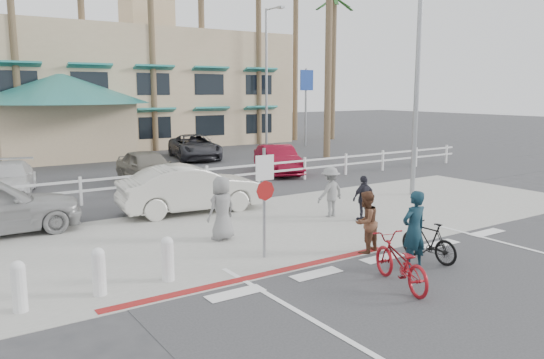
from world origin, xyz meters
TOP-DOWN VIEW (x-y plane):
  - ground at (0.00, 0.00)m, footprint 140.00×140.00m
  - bike_path at (0.00, -2.00)m, footprint 12.00×16.00m
  - sidewalk_plaza at (0.00, 4.50)m, footprint 22.00×7.00m
  - cross_street at (0.00, 8.50)m, footprint 40.00×5.00m
  - parking_lot at (0.00, 18.00)m, footprint 50.00×16.00m
  - curb_red at (-3.00, 1.20)m, footprint 7.00×0.25m
  - rail_fence at (0.50, 10.50)m, footprint 29.40×0.16m
  - building at (2.00, 31.00)m, footprint 28.00×16.00m
  - sign_post at (-2.30, 2.20)m, footprint 0.50×0.10m
  - bollard_0 at (-4.80, 2.00)m, footprint 0.26×0.26m
  - bollard_1 at (-6.20, 2.00)m, footprint 0.26×0.26m
  - bollard_2 at (-7.60, 2.00)m, footprint 0.26×0.26m
  - streetlight_0 at (6.50, 5.50)m, footprint 0.60×2.00m
  - streetlight_1 at (12.00, 24.00)m, footprint 0.60×2.00m
  - info_sign at (14.00, 22.00)m, footprint 1.20×0.16m
  - palm_3 at (-4.00, 25.00)m, footprint 4.00×4.00m
  - palm_4 at (0.00, 26.00)m, footprint 4.00×4.00m
  - palm_5 at (4.00, 25.00)m, footprint 4.00×4.00m
  - palm_6 at (8.00, 26.00)m, footprint 4.00×4.00m
  - palm_7 at (12.00, 25.00)m, footprint 4.00×4.00m
  - palm_8 at (16.00, 26.00)m, footprint 4.00×4.00m
  - palm_9 at (19.00, 25.00)m, footprint 4.00×4.00m
  - palm_11 at (11.00, 16.00)m, footprint 4.00×4.00m
  - bike_red at (-1.06, -0.88)m, footprint 1.20×2.05m
  - rider_red at (0.00, -0.28)m, footprint 0.66×0.45m
  - bike_black at (0.74, -0.09)m, footprint 0.49×1.56m
  - rider_black at (-0.03, 1.19)m, footprint 0.86×0.74m
  - pedestrian_a at (1.64, 4.51)m, footprint 1.08×0.71m
  - pedestrian_child at (2.17, 3.57)m, footprint 0.82×0.38m
  - pedestrian_b at (-2.40, 4.09)m, footprint 0.93×0.71m
  - car_white_sedan at (-1.65, 7.53)m, footprint 4.77×2.09m
  - lot_car_1 at (-6.20, 13.76)m, footprint 2.75×4.60m
  - lot_car_2 at (-0.95, 13.30)m, footprint 1.69×4.20m
  - lot_car_3 at (5.20, 12.58)m, footprint 2.64×4.33m
  - lot_car_5 at (4.31, 19.76)m, footprint 3.36×5.41m

SIDE VIEW (x-z plane):
  - ground at x=0.00m, z-range 0.00..0.00m
  - parking_lot at x=0.00m, z-range 0.00..0.01m
  - bike_path at x=0.00m, z-range 0.00..0.01m
  - cross_street at x=0.00m, z-range 0.00..0.01m
  - sidewalk_plaza at x=0.00m, z-range 0.00..0.01m
  - curb_red at x=-3.00m, z-range 0.00..0.02m
  - bike_black at x=0.74m, z-range 0.00..0.93m
  - bollard_0 at x=-4.80m, z-range 0.00..0.95m
  - bollard_1 at x=-6.20m, z-range 0.00..0.95m
  - bollard_2 at x=-7.60m, z-range 0.00..0.95m
  - rail_fence at x=0.50m, z-range 0.00..1.00m
  - bike_red at x=-1.06m, z-range 0.00..1.02m
  - lot_car_1 at x=-6.20m, z-range 0.00..1.25m
  - lot_car_3 at x=5.20m, z-range 0.00..1.35m
  - pedestrian_child at x=2.17m, z-range 0.00..1.38m
  - lot_car_5 at x=4.31m, z-range 0.00..1.40m
  - lot_car_2 at x=-0.95m, z-range 0.00..1.43m
  - rider_black at x=-0.03m, z-range 0.00..1.52m
  - car_white_sedan at x=-1.65m, z-range 0.00..1.53m
  - pedestrian_a at x=1.64m, z-range 0.00..1.57m
  - pedestrian_b at x=-2.40m, z-range 0.00..1.70m
  - rider_red at x=0.00m, z-range 0.00..1.76m
  - sign_post at x=-2.30m, z-range 0.00..2.90m
  - info_sign at x=14.00m, z-range 0.00..5.60m
  - streetlight_0 at x=6.50m, z-range 0.00..9.00m
  - streetlight_1 at x=12.00m, z-range 0.00..9.50m
  - building at x=2.00m, z-range 0.00..11.30m
  - palm_5 at x=4.00m, z-range 0.00..13.00m
  - palm_9 at x=19.00m, z-range 0.00..13.00m
  - palm_3 at x=-4.00m, z-range 0.00..14.00m
  - palm_7 at x=12.00m, z-range 0.00..14.00m
  - palm_11 at x=11.00m, z-range 0.00..14.00m
  - palm_4 at x=0.00m, z-range 0.00..15.00m
  - palm_8 at x=16.00m, z-range 0.00..15.00m
  - palm_6 at x=8.00m, z-range 0.00..17.00m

